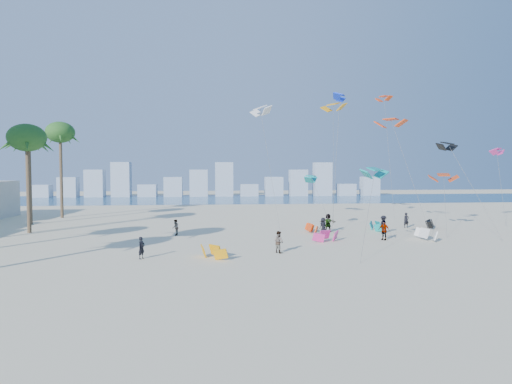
{
  "coord_description": "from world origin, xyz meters",
  "views": [
    {
      "loc": [
        -0.71,
        -22.7,
        6.54
      ],
      "look_at": [
        3.0,
        16.0,
        4.5
      ],
      "focal_mm": 29.67,
      "sensor_mm": 36.0,
      "label": 1
    }
  ],
  "objects": [
    {
      "name": "kitesurfer_near",
      "position": [
        -6.16,
        8.74,
        0.81
      ],
      "size": [
        0.64,
        0.71,
        1.63
      ],
      "primitive_type": "imported",
      "rotation": [
        0.0,
        0.0,
        1.04
      ],
      "color": "black",
      "rests_on": "ground"
    },
    {
      "name": "kitesurfer_mid",
      "position": [
        4.22,
        10.03,
        0.86
      ],
      "size": [
        1.02,
        1.06,
        1.73
      ],
      "primitive_type": "imported",
      "rotation": [
        0.0,
        0.0,
        2.19
      ],
      "color": "gray",
      "rests_on": "ground"
    },
    {
      "name": "flying_kites",
      "position": [
        15.76,
        23.16,
        11.32
      ],
      "size": [
        30.99,
        29.14,
        16.98
      ],
      "color": "#0C9091",
      "rests_on": "ground"
    },
    {
      "name": "kitesurfers_far",
      "position": [
        11.64,
        19.3,
        0.91
      ],
      "size": [
        26.11,
        8.68,
        1.92
      ],
      "color": "black",
      "rests_on": "ground"
    },
    {
      "name": "grounded_kites",
      "position": [
        13.0,
        16.79,
        0.46
      ],
      "size": [
        26.7,
        16.83,
        1.0
      ],
      "color": "orange",
      "rests_on": "ground"
    },
    {
      "name": "ocean",
      "position": [
        0.0,
        72.0,
        0.01
      ],
      "size": [
        220.0,
        220.0,
        0.0
      ],
      "primitive_type": "plane",
      "color": "navy",
      "rests_on": "ground"
    },
    {
      "name": "distant_skyline",
      "position": [
        -1.19,
        82.0,
        3.09
      ],
      "size": [
        85.0,
        3.0,
        8.4
      ],
      "color": "#9EADBF",
      "rests_on": "ground"
    },
    {
      "name": "ground",
      "position": [
        0.0,
        0.0,
        0.0
      ],
      "size": [
        220.0,
        220.0,
        0.0
      ],
      "primitive_type": "plane",
      "color": "beige",
      "rests_on": "ground"
    }
  ]
}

